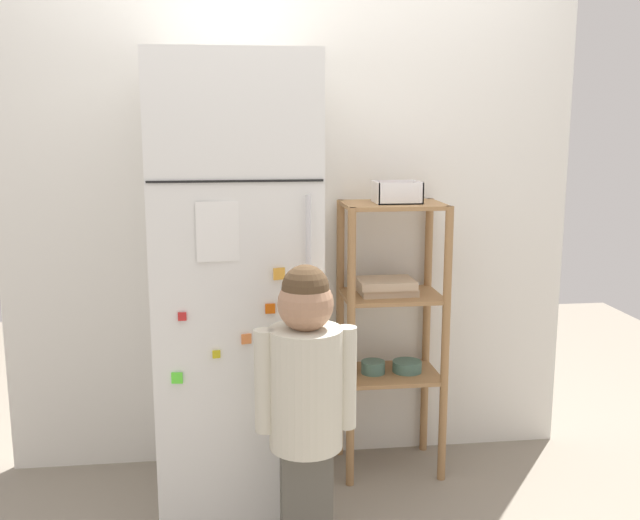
% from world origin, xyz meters
% --- Properties ---
extents(ground_plane, '(6.00, 6.00, 0.00)m').
position_xyz_m(ground_plane, '(0.00, 0.00, 0.00)').
color(ground_plane, gray).
extents(kitchen_wall_back, '(2.61, 0.03, 2.34)m').
position_xyz_m(kitchen_wall_back, '(0.00, 0.38, 1.17)').
color(kitchen_wall_back, silver).
rests_on(kitchen_wall_back, ground).
extents(refrigerator, '(0.64, 0.69, 1.84)m').
position_xyz_m(refrigerator, '(-0.26, 0.02, 0.92)').
color(refrigerator, white).
rests_on(refrigerator, ground).
extents(child_standing, '(0.36, 0.26, 1.11)m').
position_xyz_m(child_standing, '(-0.04, -0.52, 0.67)').
color(child_standing, '#545148').
rests_on(child_standing, ground).
extents(pantry_shelf_unit, '(0.45, 0.34, 1.23)m').
position_xyz_m(pantry_shelf_unit, '(0.42, 0.18, 0.73)').
color(pantry_shelf_unit, '#9E7247').
rests_on(pantry_shelf_unit, ground).
extents(fruit_bin, '(0.20, 0.17, 0.09)m').
position_xyz_m(fruit_bin, '(0.43, 0.17, 1.27)').
color(fruit_bin, white).
rests_on(fruit_bin, pantry_shelf_unit).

